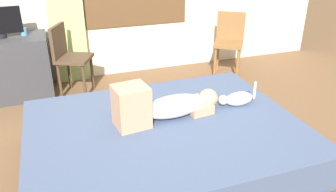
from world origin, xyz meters
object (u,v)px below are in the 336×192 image
object	(u,v)px
cat	(237,99)
chair_spare	(229,39)
cup	(24,32)
desk	(11,68)
person_lying	(164,106)
bed	(165,147)
chair_by_desk	(68,54)

from	to	relation	value
cat	chair_spare	world-z (taller)	chair_spare
cat	chair_spare	xyz separation A→B (m)	(0.83, 1.66, 0.02)
cup	cat	bearing A→B (deg)	-46.83
cat	desk	size ratio (longest dim) A/B	0.40
person_lying	desk	bearing A→B (deg)	125.09
person_lying	cup	bearing A→B (deg)	119.96
desk	cup	distance (m)	0.47
person_lying	cup	distance (m)	2.19
person_lying	cup	size ratio (longest dim) A/B	10.53
bed	chair_spare	size ratio (longest dim) A/B	2.61
desk	chair_by_desk	distance (m)	0.70
bed	chair_by_desk	distance (m)	1.94
person_lying	chair_by_desk	xyz separation A→B (m)	(-0.63, 1.71, -0.03)
person_lying	cup	world-z (taller)	cup
bed	cup	xyz separation A→B (m)	(-1.06, 1.99, 0.58)
cat	bed	bearing A→B (deg)	-172.00
desk	cup	xyz separation A→B (m)	(0.21, 0.03, 0.41)
desk	cup	bearing A→B (deg)	8.57
bed	chair_spare	world-z (taller)	chair_spare
desk	chair_by_desk	xyz separation A→B (m)	(0.67, -0.14, 0.14)
cat	cup	size ratio (longest dim) A/B	4.00
bed	chair_spare	distance (m)	2.36
bed	cup	distance (m)	2.33
person_lying	desk	size ratio (longest dim) A/B	1.05
person_lying	chair_spare	xyz separation A→B (m)	(1.52, 1.65, -0.03)
person_lying	cat	distance (m)	0.69
person_lying	desk	xyz separation A→B (m)	(-1.30, 1.85, -0.17)
bed	cat	xyz separation A→B (m)	(0.72, 0.10, 0.28)
desk	cat	bearing A→B (deg)	-43.06
person_lying	cup	xyz separation A→B (m)	(-1.08, 1.88, 0.25)
person_lying	desk	distance (m)	2.27
cup	desk	bearing A→B (deg)	-171.43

